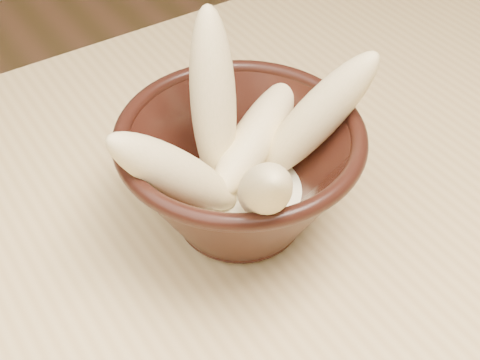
% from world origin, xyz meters
% --- Properties ---
extents(bowl, '(0.18, 0.18, 0.10)m').
position_xyz_m(bowl, '(0.05, 0.09, 0.81)').
color(bowl, black).
rests_on(bowl, table).
extents(milk_puddle, '(0.10, 0.10, 0.01)m').
position_xyz_m(milk_puddle, '(0.05, 0.09, 0.78)').
color(milk_puddle, '#F5EFC5').
rests_on(milk_puddle, bowl).
extents(banana_upright, '(0.06, 0.08, 0.14)m').
position_xyz_m(banana_upright, '(0.04, 0.12, 0.85)').
color(banana_upright, '#DAC780').
rests_on(banana_upright, bowl).
extents(banana_left, '(0.11, 0.05, 0.12)m').
position_xyz_m(banana_left, '(-0.01, 0.09, 0.83)').
color(banana_left, '#DAC780').
rests_on(banana_left, bowl).
extents(banana_right, '(0.11, 0.08, 0.13)m').
position_xyz_m(banana_right, '(0.10, 0.08, 0.84)').
color(banana_right, '#DAC780').
rests_on(banana_right, bowl).
extents(banana_across, '(0.13, 0.09, 0.06)m').
position_xyz_m(banana_across, '(0.07, 0.11, 0.82)').
color(banana_across, '#DAC780').
rests_on(banana_across, bowl).
extents(banana_front, '(0.09, 0.12, 0.14)m').
position_xyz_m(banana_front, '(0.03, 0.03, 0.84)').
color(banana_front, '#DAC780').
rests_on(banana_front, bowl).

